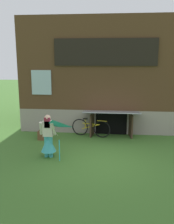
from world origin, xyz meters
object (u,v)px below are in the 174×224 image
(person, at_px, (48,140))
(wooden_crate, at_px, (44,135))
(bicycle_yellow, at_px, (91,128))
(kite, at_px, (53,130))

(person, xyz_separation_m, wooden_crate, (-0.70, 1.87, -0.45))
(bicycle_yellow, relative_size, wooden_crate, 3.93)
(person, bearing_deg, bicycle_yellow, 39.39)
(person, distance_m, wooden_crate, 2.04)
(person, xyz_separation_m, bicycle_yellow, (1.27, 2.49, -0.25))
(kite, relative_size, bicycle_yellow, 0.79)
(kite, relative_size, wooden_crate, 3.09)
(bicycle_yellow, bearing_deg, person, -103.24)
(person, xyz_separation_m, kite, (0.30, -0.50, 0.51))
(wooden_crate, bearing_deg, bicycle_yellow, 17.48)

